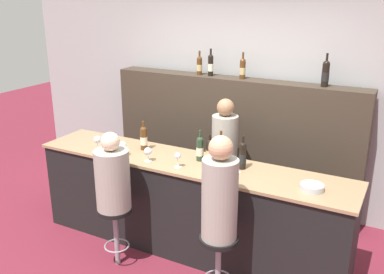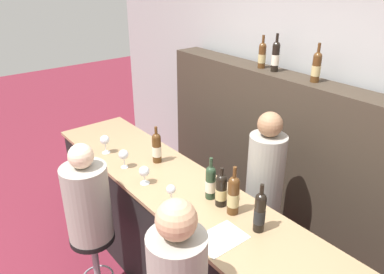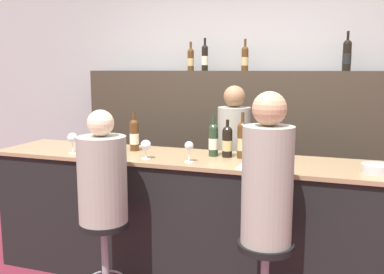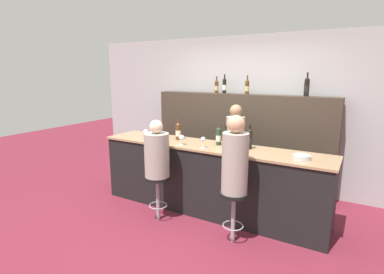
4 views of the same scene
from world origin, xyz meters
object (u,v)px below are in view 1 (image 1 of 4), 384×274
wine_bottle_backbar_1 (211,65)px  guest_seated_left (112,177)px  wine_bottle_backbar_2 (243,68)px  guest_seated_right (220,194)px  wine_bottle_counter_4 (243,155)px  wine_glass_0 (97,140)px  wine_glass_2 (148,152)px  wine_bottle_counter_1 (200,148)px  wine_bottle_counter_3 (221,151)px  bartender (224,168)px  wine_bottle_counter_0 (144,138)px  wine_bottle_backbar_3 (326,73)px  wine_bottle_counter_2 (210,151)px  metal_bowl (312,187)px  wine_glass_3 (178,157)px  wine_glass_1 (123,146)px  wine_bottle_backbar_0 (199,65)px  bar_stool_left (115,221)px  bar_stool_right (218,251)px

wine_bottle_backbar_1 → guest_seated_left: size_ratio=0.43×
wine_bottle_backbar_2 → guest_seated_right: 1.96m
wine_bottle_counter_4 → guest_seated_right: (0.07, -0.67, -0.10)m
wine_bottle_counter_4 → wine_glass_0: wine_bottle_counter_4 is taller
wine_bottle_backbar_2 → wine_glass_2: wine_bottle_backbar_2 is taller
wine_bottle_counter_1 → wine_glass_0: 1.11m
wine_bottle_counter_3 → bartender: 0.72m
wine_bottle_counter_3 → guest_seated_right: (0.30, -0.67, -0.10)m
wine_bottle_counter_1 → wine_bottle_backbar_1: size_ratio=0.97×
wine_bottle_backbar_2 → guest_seated_right: (0.52, -1.74, -0.72)m
wine_bottle_counter_0 → bartender: bearing=37.9°
wine_bottle_backbar_3 → wine_glass_0: bearing=-146.5°
wine_bottle_backbar_1 → bartender: bearing=-50.5°
wine_bottle_counter_2 → wine_bottle_counter_3: size_ratio=0.83×
wine_glass_2 → metal_bowl: size_ratio=0.71×
wine_bottle_backbar_2 → metal_bowl: bearing=-47.1°
wine_bottle_backbar_1 → wine_glass_3: wine_bottle_backbar_1 is taller
wine_glass_2 → metal_bowl: wine_glass_2 is taller
wine_bottle_counter_4 → bartender: size_ratio=0.22×
wine_bottle_counter_2 → wine_glass_1: 0.90m
wine_bottle_counter_3 → guest_seated_right: guest_seated_right is taller
wine_bottle_backbar_0 → bar_stool_left: size_ratio=0.47×
wine_bottle_counter_3 → wine_glass_3: 0.42m
wine_glass_3 → guest_seated_left: (-0.47, -0.41, -0.15)m
wine_bottle_backbar_3 → guest_seated_left: 2.45m
wine_bottle_backbar_2 → bar_stool_left: 2.23m
metal_bowl → bar_stool_right: (-0.63, -0.51, -0.53)m
wine_bottle_counter_2 → wine_glass_1: size_ratio=1.83×
wine_bottle_counter_1 → wine_bottle_counter_4: 0.45m
wine_glass_1 → bar_stool_left: wine_glass_1 is taller
wine_bottle_counter_2 → wine_bottle_backbar_2: 1.26m
wine_bottle_counter_2 → wine_bottle_backbar_3: wine_bottle_backbar_3 is taller
wine_bottle_counter_4 → guest_seated_left: (-1.03, -0.67, -0.17)m
bar_stool_left → wine_glass_0: bearing=141.1°
wine_bottle_counter_0 → wine_bottle_counter_2: size_ratio=1.10×
wine_bottle_counter_0 → wine_glass_1: (-0.08, -0.26, -0.02)m
wine_bottle_counter_2 → wine_bottle_counter_3: bearing=0.0°
wine_bottle_counter_3 → wine_bottle_counter_1: bearing=180.0°
wine_bottle_counter_2 → wine_bottle_backbar_0: wine_bottle_backbar_0 is taller
wine_bottle_counter_4 → bartender: 0.81m
wine_bottle_counter_4 → wine_bottle_backbar_3: (0.49, 1.07, 0.65)m
wine_bottle_backbar_2 → wine_bottle_counter_4: bearing=-67.3°
wine_bottle_counter_1 → bar_stool_right: (0.52, -0.67, -0.63)m
wine_glass_2 → guest_seated_left: guest_seated_left is taller
wine_bottle_counter_1 → bar_stool_right: 1.06m
wine_glass_2 → bar_stool_left: size_ratio=0.23×
wine_glass_3 → bartender: bartender is taller
wine_bottle_counter_2 → metal_bowl: 1.06m
bar_stool_right → wine_glass_0: bearing=165.7°
wine_bottle_backbar_1 → guest_seated_left: wine_bottle_backbar_1 is taller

